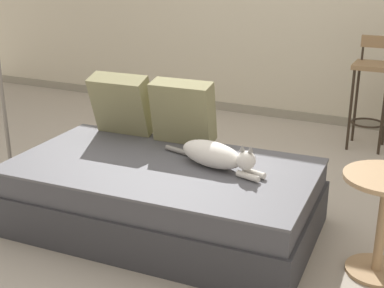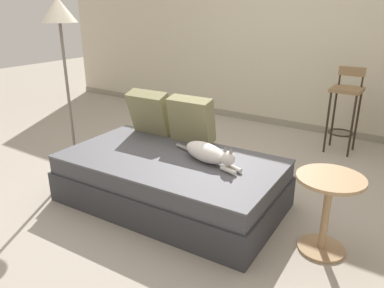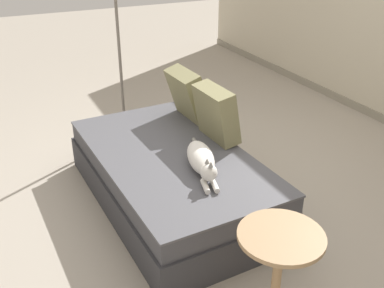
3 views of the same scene
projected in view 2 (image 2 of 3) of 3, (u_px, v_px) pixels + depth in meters
ground_plane at (196, 185)px, 3.52m from camera, size 16.00×16.00×0.00m
wall_back_panel at (292, 29)px, 4.82m from camera, size 8.00×0.10×2.60m
wall_baseboard_trim at (282, 123)px, 5.22m from camera, size 8.00×0.02×0.09m
couch at (171, 180)px, 3.14m from camera, size 1.86×1.09×0.42m
throw_pillow_corner at (151, 112)px, 3.56m from camera, size 0.41×0.28×0.43m
throw_pillow_middle at (191, 120)px, 3.34m from camera, size 0.41×0.23×0.42m
cat at (208, 153)px, 2.95m from camera, size 0.72×0.28×0.19m
bar_stool_near_window at (345, 102)px, 4.15m from camera, size 0.32×0.32×0.95m
side_table at (327, 203)px, 2.47m from camera, size 0.44×0.44×0.56m
floor_lamp at (60, 27)px, 3.41m from camera, size 0.32×0.32×1.66m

